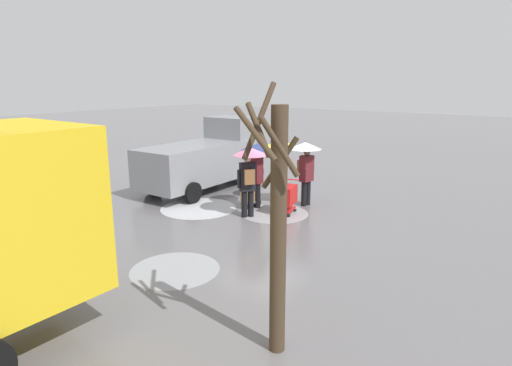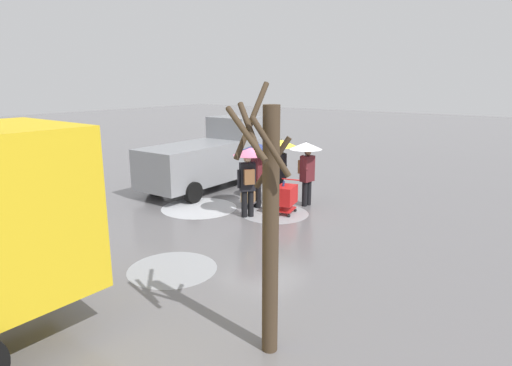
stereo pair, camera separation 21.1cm
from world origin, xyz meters
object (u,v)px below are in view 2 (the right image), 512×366
at_px(pedestrian_far_side, 306,159).
at_px(pedestrian_black_side, 249,166).
at_px(pedestrian_white_side, 257,160).
at_px(hand_dolly_boxes, 250,188).
at_px(pedestrian_pink_side, 281,155).
at_px(shopping_cart_vendor, 286,196).
at_px(cargo_van_parked_right, 208,157).
at_px(bare_tree_near, 269,223).

bearing_deg(pedestrian_far_side, pedestrian_black_side, 68.80).
height_order(pedestrian_white_side, pedestrian_far_side, same).
height_order(hand_dolly_boxes, pedestrian_far_side, pedestrian_far_side).
relative_size(pedestrian_pink_side, pedestrian_white_side, 1.00).
height_order(shopping_cart_vendor, pedestrian_white_side, pedestrian_white_side).
xyz_separation_m(shopping_cart_vendor, pedestrian_pink_side, (0.93, -1.13, 1.02)).
relative_size(shopping_cart_vendor, pedestrian_white_side, 0.49).
xyz_separation_m(cargo_van_parked_right, pedestrian_white_side, (-3.08, 1.06, 0.41)).
xyz_separation_m(cargo_van_parked_right, hand_dolly_boxes, (-2.89, 1.19, -0.54)).
distance_m(cargo_van_parked_right, pedestrian_white_side, 3.28).
xyz_separation_m(pedestrian_black_side, bare_tree_near, (-4.22, 5.14, 0.47)).
xyz_separation_m(shopping_cart_vendor, pedestrian_black_side, (0.74, 0.90, 1.00)).
height_order(cargo_van_parked_right, pedestrian_black_side, cargo_van_parked_right).
bearing_deg(pedestrian_pink_side, shopping_cart_vendor, 129.42).
bearing_deg(pedestrian_white_side, hand_dolly_boxes, 35.12).
distance_m(hand_dolly_boxes, pedestrian_pink_side, 1.60).
distance_m(shopping_cart_vendor, pedestrian_white_side, 1.50).
xyz_separation_m(pedestrian_pink_side, pedestrian_black_side, (-0.19, 2.02, -0.01)).
relative_size(shopping_cart_vendor, pedestrian_pink_side, 0.49).
bearing_deg(pedestrian_black_side, pedestrian_far_side, -111.20).
bearing_deg(cargo_van_parked_right, shopping_cart_vendor, 165.56).
xyz_separation_m(shopping_cart_vendor, bare_tree_near, (-3.48, 6.03, 1.47)).
bearing_deg(pedestrian_far_side, shopping_cart_vendor, 87.60).
xyz_separation_m(hand_dolly_boxes, pedestrian_white_side, (-0.19, -0.14, 0.94)).
height_order(shopping_cart_vendor, hand_dolly_boxes, hand_dolly_boxes).
relative_size(cargo_van_parked_right, pedestrian_far_side, 2.49).
xyz_separation_m(shopping_cart_vendor, pedestrian_far_side, (-0.05, -1.12, 1.00)).
height_order(cargo_van_parked_right, bare_tree_near, bare_tree_near).
bearing_deg(cargo_van_parked_right, bare_tree_near, 137.15).
relative_size(shopping_cart_vendor, hand_dolly_boxes, 0.79).
bearing_deg(hand_dolly_boxes, cargo_van_parked_right, -22.49).
height_order(cargo_van_parked_right, pedestrian_far_side, cargo_van_parked_right).
bearing_deg(pedestrian_pink_side, bare_tree_near, 121.61).
relative_size(cargo_van_parked_right, pedestrian_pink_side, 2.49).
height_order(shopping_cart_vendor, pedestrian_far_side, pedestrian_far_side).
bearing_deg(bare_tree_near, pedestrian_far_side, -64.37).
relative_size(pedestrian_black_side, pedestrian_white_side, 1.00).
relative_size(pedestrian_far_side, bare_tree_near, 0.53).
bearing_deg(hand_dolly_boxes, pedestrian_pink_side, -106.70).
bearing_deg(pedestrian_far_side, bare_tree_near, 115.63).
bearing_deg(pedestrian_white_side, pedestrian_pink_side, -99.20).
height_order(hand_dolly_boxes, pedestrian_black_side, pedestrian_black_side).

